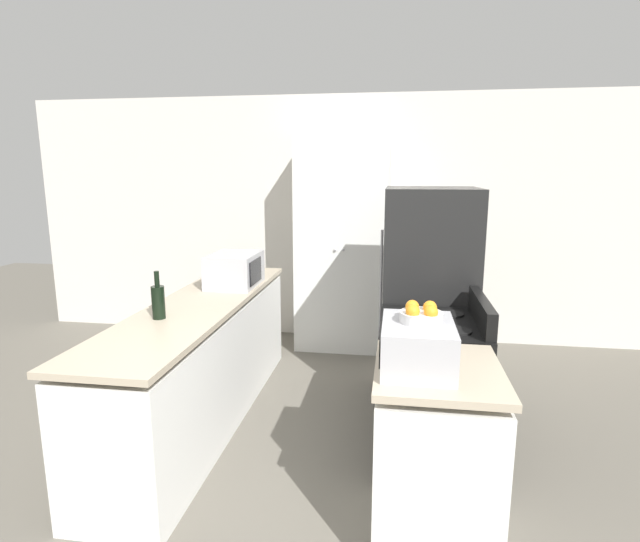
{
  "coord_description": "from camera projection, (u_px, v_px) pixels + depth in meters",
  "views": [
    {
      "loc": [
        0.58,
        -1.84,
        1.81
      ],
      "look_at": [
        0.0,
        1.93,
        1.05
      ],
      "focal_mm": 28.0,
      "sensor_mm": 36.0,
      "label": 1
    }
  ],
  "objects": [
    {
      "name": "fruit_bowl",
      "position": [
        421.0,
        314.0,
        2.33
      ],
      "size": [
        0.2,
        0.2,
        0.1
      ],
      "color": "silver",
      "rests_on": "toaster_oven"
    },
    {
      "name": "stove",
      "position": [
        429.0,
        388.0,
        3.17
      ],
      "size": [
        0.66,
        0.74,
        1.06
      ],
      "color": "black",
      "rests_on": "ground_plane"
    },
    {
      "name": "toaster_oven",
      "position": [
        417.0,
        345.0,
        2.35
      ],
      "size": [
        0.34,
        0.45,
        0.22
      ],
      "color": "#B2B2B7",
      "rests_on": "counter_right"
    },
    {
      "name": "pantry_cabinet",
      "position": [
        342.0,
        245.0,
        5.11
      ],
      "size": [
        0.92,
        0.6,
        2.13
      ],
      "color": "silver",
      "rests_on": "ground_plane"
    },
    {
      "name": "counter_left",
      "position": [
        202.0,
        364.0,
        3.64
      ],
      "size": [
        0.6,
        2.65,
        0.9
      ],
      "color": "silver",
      "rests_on": "ground_plane"
    },
    {
      "name": "counter_right",
      "position": [
        434.0,
        456.0,
        2.46
      ],
      "size": [
        0.6,
        0.71,
        0.9
      ],
      "color": "silver",
      "rests_on": "ground_plane"
    },
    {
      "name": "wall_back",
      "position": [
        342.0,
        220.0,
        5.39
      ],
      "size": [
        7.0,
        0.06,
        2.6
      ],
      "color": "silver",
      "rests_on": "ground_plane"
    },
    {
      "name": "refrigerator",
      "position": [
        428.0,
        298.0,
        3.86
      ],
      "size": [
        0.71,
        0.77,
        1.69
      ],
      "color": "black",
      "rests_on": "ground_plane"
    },
    {
      "name": "microwave",
      "position": [
        235.0,
        270.0,
        4.04
      ],
      "size": [
        0.37,
        0.5,
        0.26
      ],
      "color": "#B2B2B7",
      "rests_on": "counter_left"
    },
    {
      "name": "wine_bottle",
      "position": [
        158.0,
        301.0,
        3.13
      ],
      "size": [
        0.08,
        0.08,
        0.31
      ],
      "color": "black",
      "rests_on": "counter_left"
    }
  ]
}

